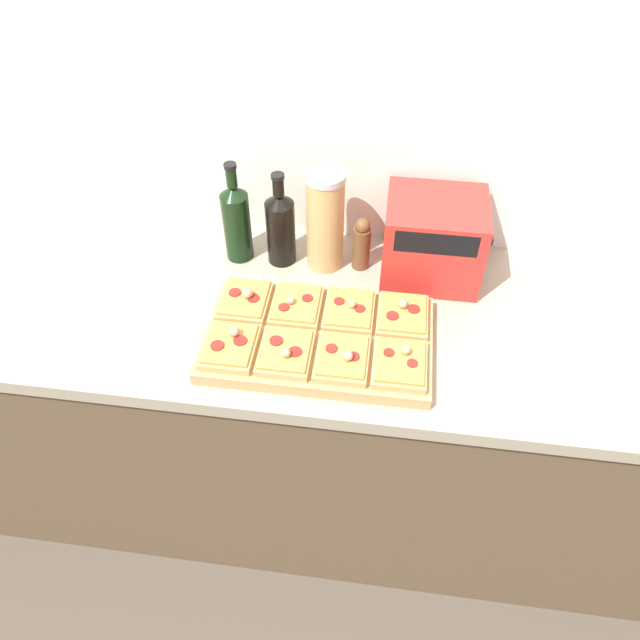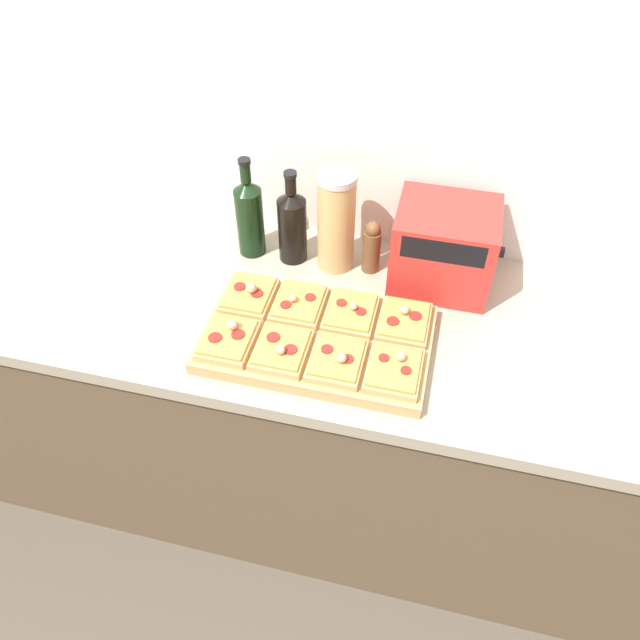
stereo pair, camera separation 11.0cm
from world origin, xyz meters
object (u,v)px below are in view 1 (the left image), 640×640
Objects in this scene: olive_oil_bottle at (236,220)px; wine_bottle at (280,227)px; toaster_oven at (433,239)px; cutting_board at (318,339)px; pepper_mill at (361,244)px; grain_jar_tall at (325,220)px.

wine_bottle is (0.12, 0.00, -0.01)m from olive_oil_bottle.
toaster_oven is at bearing -0.10° from olive_oil_bottle.
wine_bottle reaches higher than cutting_board.
cutting_board is 3.48× the size of pepper_mill.
olive_oil_bottle is 1.05× the size of toaster_oven.
grain_jar_tall reaches higher than wine_bottle.
toaster_oven is (0.29, -0.00, -0.03)m from grain_jar_tall.
olive_oil_bottle reaches higher than grain_jar_tall.
toaster_oven is at bearing 49.33° from cutting_board.
pepper_mill is at bearing 76.18° from cutting_board.
olive_oil_bottle reaches higher than toaster_oven.
pepper_mill is (0.34, -0.00, -0.04)m from olive_oil_bottle.
toaster_oven is at bearing -0.27° from pepper_mill.
cutting_board is at bearing -130.67° from toaster_oven.
cutting_board is at bearing -49.19° from olive_oil_bottle.
cutting_board is 0.42m from toaster_oven.
cutting_board is 1.96× the size of toaster_oven.
grain_jar_tall is (0.12, 0.00, 0.03)m from wine_bottle.
olive_oil_bottle is at bearing 180.00° from wine_bottle.
pepper_mill reaches higher than cutting_board.
wine_bottle is at bearing 115.27° from cutting_board.
olive_oil_bottle is (-0.27, 0.31, 0.10)m from cutting_board.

